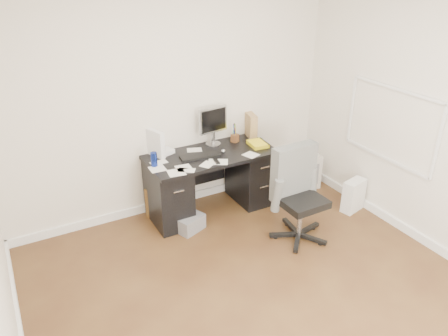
# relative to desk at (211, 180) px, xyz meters

# --- Properties ---
(ground) EXTENTS (4.00, 4.00, 0.00)m
(ground) POSITION_rel_desk_xyz_m (-0.30, -1.65, -0.40)
(ground) COLOR #432615
(ground) RESTS_ON ground
(room_shell) EXTENTS (4.02, 4.02, 2.71)m
(room_shell) POSITION_rel_desk_xyz_m (-0.27, -1.62, 1.26)
(room_shell) COLOR silver
(room_shell) RESTS_ON ground
(desk) EXTENTS (1.50, 0.70, 0.75)m
(desk) POSITION_rel_desk_xyz_m (0.00, 0.00, 0.00)
(desk) COLOR black
(desk) RESTS_ON ground
(loose_papers) EXTENTS (1.10, 0.60, 0.00)m
(loose_papers) POSITION_rel_desk_xyz_m (-0.20, -0.05, 0.35)
(loose_papers) COLOR silver
(loose_papers) RESTS_ON desk
(lcd_monitor) EXTENTS (0.41, 0.26, 0.48)m
(lcd_monitor) POSITION_rel_desk_xyz_m (0.15, 0.22, 0.59)
(lcd_monitor) COLOR #A9A9AD
(lcd_monitor) RESTS_ON desk
(keyboard) EXTENTS (0.47, 0.22, 0.03)m
(keyboard) POSITION_rel_desk_xyz_m (-0.15, -0.02, 0.36)
(keyboard) COLOR black
(keyboard) RESTS_ON desk
(computer_mouse) EXTENTS (0.07, 0.07, 0.05)m
(computer_mouse) POSITION_rel_desk_xyz_m (0.13, -0.06, 0.38)
(computer_mouse) COLOR #A9A9AD
(computer_mouse) RESTS_ON desk
(travel_mug) EXTENTS (0.08, 0.08, 0.16)m
(travel_mug) POSITION_rel_desk_xyz_m (-0.69, 0.00, 0.43)
(travel_mug) COLOR navy
(travel_mug) RESTS_ON desk
(white_binder) EXTENTS (0.21, 0.29, 0.31)m
(white_binder) POSITION_rel_desk_xyz_m (-0.58, 0.25, 0.51)
(white_binder) COLOR white
(white_binder) RESTS_ON desk
(magazine_file) EXTENTS (0.18, 0.27, 0.29)m
(magazine_file) POSITION_rel_desk_xyz_m (0.69, 0.24, 0.50)
(magazine_file) COLOR #A4804F
(magazine_file) RESTS_ON desk
(pen_cup) EXTENTS (0.13, 0.13, 0.23)m
(pen_cup) POSITION_rel_desk_xyz_m (0.42, 0.17, 0.47)
(pen_cup) COLOR brown
(pen_cup) RESTS_ON desk
(yellow_book) EXTENTS (0.22, 0.27, 0.04)m
(yellow_book) POSITION_rel_desk_xyz_m (0.61, -0.06, 0.37)
(yellow_book) COLOR yellow
(yellow_book) RESTS_ON desk
(paper_remote) EXTENTS (0.27, 0.26, 0.02)m
(paper_remote) POSITION_rel_desk_xyz_m (-0.03, -0.24, 0.36)
(paper_remote) COLOR silver
(paper_remote) RESTS_ON desk
(office_chair) EXTENTS (0.60, 0.60, 1.04)m
(office_chair) POSITION_rel_desk_xyz_m (0.57, -0.99, 0.12)
(office_chair) COLOR #525553
(office_chair) RESTS_ON ground
(pc_tower) EXTENTS (0.29, 0.49, 0.46)m
(pc_tower) POSITION_rel_desk_xyz_m (1.47, 0.01, -0.17)
(pc_tower) COLOR #ACA89B
(pc_tower) RESTS_ON ground
(shopping_bag) EXTENTS (0.34, 0.28, 0.40)m
(shopping_bag) POSITION_rel_desk_xyz_m (1.50, -0.84, -0.20)
(shopping_bag) COLOR white
(shopping_bag) RESTS_ON ground
(wicker_basket) EXTENTS (0.50, 0.50, 0.38)m
(wicker_basket) POSITION_rel_desk_xyz_m (-0.52, 0.11, -0.21)
(wicker_basket) COLOR #462F15
(wicker_basket) RESTS_ON ground
(desk_printer) EXTENTS (0.38, 0.35, 0.18)m
(desk_printer) POSITION_rel_desk_xyz_m (-0.43, -0.27, -0.31)
(desk_printer) COLOR slate
(desk_printer) RESTS_ON ground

